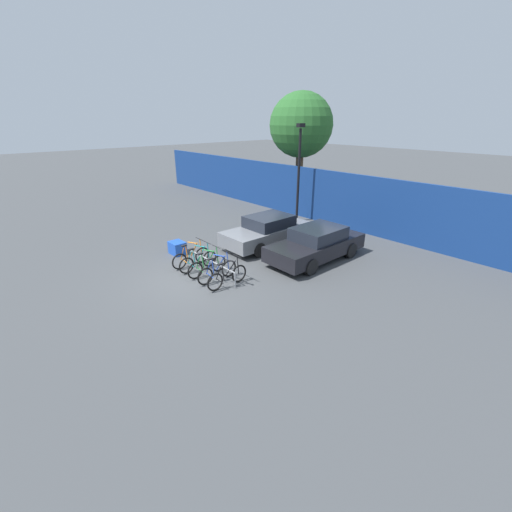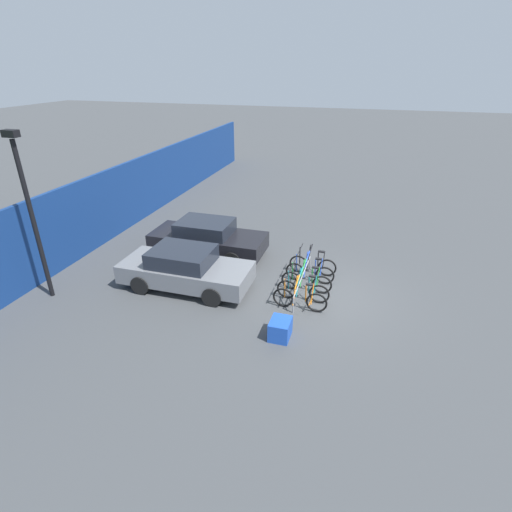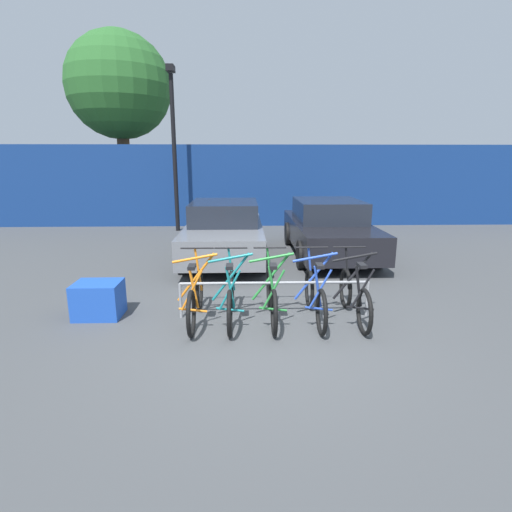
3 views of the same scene
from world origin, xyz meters
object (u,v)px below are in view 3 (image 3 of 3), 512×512
object	(u,v)px
bicycle_green	(272,297)
cargo_crate	(98,300)
car_grey	(225,231)
tree_behind_hoarding	(119,87)
bicycle_black	(354,296)
bicycle_blue	(315,296)
car_black	(328,228)
bicycle_teal	(231,297)
lamp_post	(174,141)
bicycle_orange	(195,298)
bike_rack	(275,288)

from	to	relation	value
bicycle_green	cargo_crate	xyz separation A→B (m)	(-2.68, 0.24, -0.10)
car_grey	tree_behind_hoarding	bearing A→B (deg)	121.98
bicycle_black	cargo_crate	world-z (taller)	bicycle_black
bicycle_green	bicycle_blue	distance (m)	0.66
bicycle_green	car_black	xyz separation A→B (m)	(1.74, 4.27, 0.31)
bicycle_blue	car_black	distance (m)	4.42
car_grey	cargo_crate	world-z (taller)	car_grey
tree_behind_hoarding	bicycle_blue	bearing A→B (deg)	-61.74
bicycle_teal	tree_behind_hoarding	bearing A→B (deg)	114.29
car_black	tree_behind_hoarding	distance (m)	10.43
bicycle_black	tree_behind_hoarding	bearing A→B (deg)	119.42
lamp_post	tree_behind_hoarding	xyz separation A→B (m)	(-2.45, 2.80, 2.09)
bicycle_orange	bicycle_green	size ratio (longest dim) A/B	1.00
bike_rack	car_grey	xyz separation A→B (m)	(-0.94, 3.82, 0.22)
car_black	lamp_post	xyz separation A→B (m)	(-4.42, 3.70, 2.29)
bicycle_teal	bicycle_black	bearing A→B (deg)	1.54
bicycle_blue	bike_rack	bearing A→B (deg)	165.76
lamp_post	bicycle_green	bearing A→B (deg)	-71.40
tree_behind_hoarding	lamp_post	bearing A→B (deg)	-48.82
car_black	bicycle_teal	bearing A→B (deg)	-118.87
car_black	tree_behind_hoarding	world-z (taller)	tree_behind_hoarding
bicycle_teal	bicycle_blue	world-z (taller)	same
bicycle_teal	car_black	world-z (taller)	car_black
bicycle_black	bicycle_orange	bearing A→B (deg)	178.73
bicycle_green	car_black	bearing A→B (deg)	70.05
cargo_crate	tree_behind_hoarding	world-z (taller)	tree_behind_hoarding
car_black	bicycle_black	bearing A→B (deg)	-96.40
bicycle_black	tree_behind_hoarding	distance (m)	13.38
bicycle_green	bicycle_blue	size ratio (longest dim) A/B	1.00
bicycle_black	lamp_post	world-z (taller)	lamp_post
bicycle_black	car_grey	xyz separation A→B (m)	(-2.14, 3.97, 0.31)
car_black	cargo_crate	distance (m)	6.00
bicycle_teal	bicycle_black	xyz separation A→B (m)	(1.88, 0.00, 0.00)
bicycle_black	car_grey	size ratio (longest dim) A/B	0.39
bicycle_green	car_grey	distance (m)	4.08
car_grey	car_black	distance (m)	2.64
bicycle_black	car_grey	distance (m)	4.52
bicycle_green	cargo_crate	distance (m)	2.69
bike_rack	lamp_post	bearing A→B (deg)	109.31
bike_rack	tree_behind_hoarding	distance (m)	12.69
bicycle_blue	car_grey	world-z (taller)	car_grey
bicycle_green	car_black	world-z (taller)	car_black
bicycle_blue	cargo_crate	bearing A→B (deg)	175.51
car_black	tree_behind_hoarding	bearing A→B (deg)	136.60
bicycle_teal	bicycle_green	size ratio (longest dim) A/B	1.00
bike_rack	bicycle_blue	distance (m)	0.63
bicycle_green	bicycle_blue	world-z (taller)	same
bicycle_orange	bicycle_blue	bearing A→B (deg)	0.83
bicycle_teal	car_grey	xyz separation A→B (m)	(-0.27, 3.97, 0.31)
bike_rack	car_grey	distance (m)	3.94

